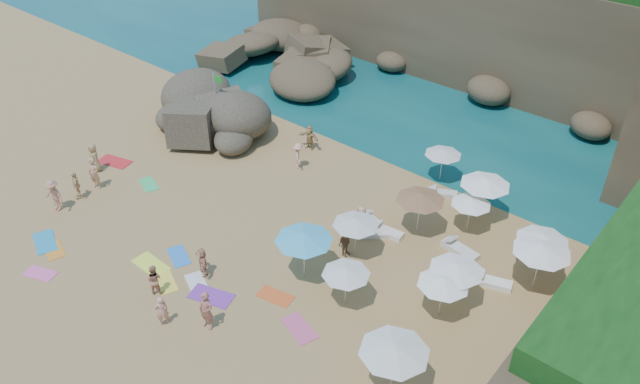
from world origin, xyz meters
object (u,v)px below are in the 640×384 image
Objects in this scene: person_stand_1 at (154,279)px; person_stand_4 at (361,221)px; flag_pole at (217,95)px; person_stand_6 at (162,311)px; person_stand_2 at (298,156)px; parasol_0 at (471,202)px; person_stand_5 at (310,137)px; parasol_2 at (486,182)px; lounger_0 at (442,193)px; person_stand_0 at (94,173)px; parasol_1 at (443,152)px; person_stand_3 at (346,242)px; rock_outcrop at (205,132)px.

person_stand_1 is 0.88× the size of person_stand_4.
flag_pole is 2.66× the size of person_stand_6.
person_stand_2 is (6.58, -0.04, -1.72)m from flag_pole.
person_stand_5 is (-11.08, 0.94, -0.95)m from parasol_0.
parasol_2 is 1.61× the size of lounger_0.
parasol_0 is 1.06× the size of person_stand_0.
parasol_2 is at bearing -27.16° from parasol_1.
person_stand_3 is (13.77, 4.27, -0.14)m from person_stand_0.
lounger_0 is (14.29, 2.82, -2.37)m from flag_pole.
rock_outcrop is 2.92× the size of parasol_2.
person_stand_4 reaches higher than lounger_0.
person_stand_3 reaches higher than person_stand_6.
person_stand_2 is 6.91m from person_stand_4.
parasol_2 reaches higher than person_stand_2.
parasol_0 is at bearing -62.95° from lounger_0.
parasol_2 is 20.43m from person_stand_0.
person_stand_5 is at bearing 175.17° from parasol_0.
parasol_1 reaches higher than person_stand_4.
person_stand_5 is at bearing -177.92° from parasol_2.
parasol_0 is 10.27m from person_stand_2.
rock_outcrop reaches higher than lounger_0.
parasol_0 is at bearing -157.08° from person_stand_1.
flag_pole is 14.10m from person_stand_3.
parasol_0 is 15.10m from person_stand_6.
person_stand_1 is (8.98, -3.02, -0.18)m from person_stand_0.
parasol_2 is 1.67× the size of person_stand_1.
rock_outcrop is at bearing -129.59° from flag_pole.
person_stand_6 is at bearing -131.74° from lounger_0.
person_stand_0 is 11.08m from person_stand_2.
parasol_2 is at bearing 19.86° from person_stand_0.
lounger_0 is 15.56m from person_stand_1.
parasol_2 reaches higher than parasol_0.
parasol_2 is at bearing 10.18° from rock_outcrop.
lounger_0 is 1.04× the size of person_stand_1.
parasol_0 is (16.76, 1.03, -0.79)m from flag_pole.
person_stand_0 is 14.42m from person_stand_3.
flag_pole is 14.75m from lounger_0.
person_stand_4 is (12.97, -2.66, -1.64)m from flag_pole.
parasol_1 is 1.28× the size of person_stand_3.
parasol_1 reaches higher than parasol_0.
parasol_1 is (13.39, 4.09, -0.74)m from flag_pole.
person_stand_1 reaches higher than rock_outcrop.
parasol_2 is 1.65× the size of person_stand_5.
person_stand_0 reaches higher than rock_outcrop.
person_stand_4 is at bearing -158.49° from person_stand_2.
rock_outcrop is 17.76m from parasol_2.
flag_pole is 16.81m from parasol_0.
parasol_0 is 1.42m from parasol_2.
lounger_0 is 0.99× the size of person_stand_3.
person_stand_2 is 13.04m from person_stand_6.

